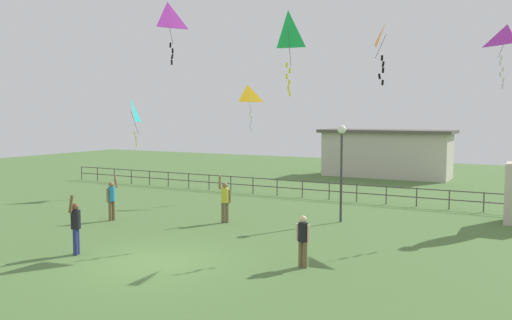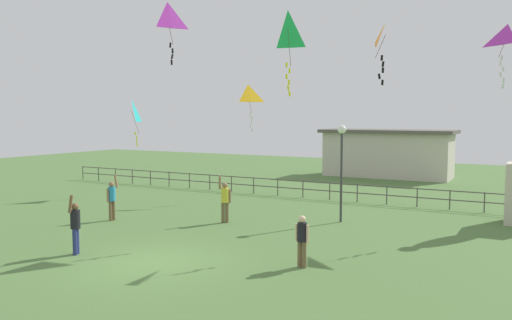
# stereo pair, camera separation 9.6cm
# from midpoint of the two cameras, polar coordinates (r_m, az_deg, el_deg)

# --- Properties ---
(ground_plane) EXTENTS (80.00, 80.00, 0.00)m
(ground_plane) POSITION_cam_midpoint_polar(r_m,az_deg,el_deg) (16.73, -11.13, -10.85)
(ground_plane) COLOR #4C7038
(lamppost) EXTENTS (0.36, 0.36, 4.11)m
(lamppost) POSITION_cam_midpoint_polar(r_m,az_deg,el_deg) (22.28, 9.40, 0.96)
(lamppost) COLOR #38383D
(lamppost) RESTS_ON ground_plane
(person_0) EXTENTS (0.35, 0.51, 1.97)m
(person_0) POSITION_cam_midpoint_polar(r_m,az_deg,el_deg) (23.38, -15.28, -3.97)
(person_0) COLOR brown
(person_0) RESTS_ON ground_plane
(person_1) EXTENTS (0.31, 0.53, 1.98)m
(person_1) POSITION_cam_midpoint_polar(r_m,az_deg,el_deg) (18.05, -18.88, -6.61)
(person_1) COLOR navy
(person_1) RESTS_ON ground_plane
(person_2) EXTENTS (0.52, 0.36, 2.00)m
(person_2) POSITION_cam_midpoint_polar(r_m,az_deg,el_deg) (22.14, -3.27, -4.26)
(person_2) COLOR brown
(person_2) RESTS_ON ground_plane
(person_3) EXTENTS (0.47, 0.29, 1.56)m
(person_3) POSITION_cam_midpoint_polar(r_m,az_deg,el_deg) (15.74, 5.19, -8.40)
(person_3) COLOR brown
(person_3) RESTS_ON ground_plane
(kite_0) EXTENTS (1.22, 1.09, 2.48)m
(kite_0) POSITION_cam_midpoint_polar(r_m,az_deg,el_deg) (23.39, 25.71, 11.80)
(kite_0) COLOR #B22DB2
(kite_1) EXTENTS (0.76, 0.84, 2.71)m
(kite_1) POSITION_cam_midpoint_polar(r_m,az_deg,el_deg) (30.92, -13.26, 5.05)
(kite_1) COLOR #19B2B2
(kite_2) EXTENTS (0.66, 1.09, 2.23)m
(kite_2) POSITION_cam_midpoint_polar(r_m,az_deg,el_deg) (19.88, 14.00, 12.84)
(kite_2) COLOR orange
(kite_3) EXTENTS (0.96, 1.09, 2.40)m
(kite_3) POSITION_cam_midpoint_polar(r_m,az_deg,el_deg) (21.44, -9.44, 14.83)
(kite_3) COLOR #B22DB2
(kite_4) EXTENTS (0.91, 0.79, 3.21)m
(kite_4) POSITION_cam_midpoint_polar(r_m,az_deg,el_deg) (20.54, 3.61, 13.65)
(kite_4) COLOR #1EB759
(kite_6) EXTENTS (1.19, 1.21, 2.49)m
(kite_6) POSITION_cam_midpoint_polar(r_m,az_deg,el_deg) (28.94, -0.76, 6.89)
(kite_6) COLOR yellow
(waterfront_railing) EXTENTS (36.01, 0.06, 0.95)m
(waterfront_railing) POSITION_cam_midpoint_polar(r_m,az_deg,el_deg) (28.68, 6.61, -2.95)
(waterfront_railing) COLOR #4C4742
(waterfront_railing) RESTS_ON ground_plane
(pavilion_building) EXTENTS (9.54, 3.77, 3.48)m
(pavilion_building) POSITION_cam_midpoint_polar(r_m,az_deg,el_deg) (39.69, 14.15, 0.75)
(pavilion_building) COLOR beige
(pavilion_building) RESTS_ON ground_plane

